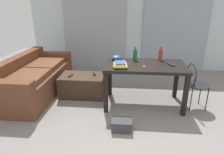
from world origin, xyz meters
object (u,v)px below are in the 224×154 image
object	(u,v)px
scissors	(144,66)
shoebox	(122,125)
coffee_table	(83,85)
bottle_far	(161,54)
tv_remote_primary	(94,74)
tv_remote_on_table	(171,64)
wire_chair	(195,81)
tv_remote_secondary	(70,76)
couch	(34,79)
book_stack	(120,64)
bottle_near	(135,55)
bowl	(117,58)
craft_table	(145,70)

from	to	relation	value
scissors	shoebox	bearing A→B (deg)	-114.37
coffee_table	shoebox	size ratio (longest dim) A/B	2.88
bottle_far	tv_remote_primary	bearing A→B (deg)	177.46
scissors	tv_remote_on_table	bearing A→B (deg)	12.10
wire_chair	tv_remote_secondary	distance (m)	2.28
couch	tv_remote_primary	xyz separation A→B (m)	(1.24, 0.07, 0.12)
book_stack	shoebox	xyz separation A→B (m)	(0.07, -0.66, -0.72)
tv_remote_on_table	book_stack	bearing A→B (deg)	167.81
coffee_table	scissors	size ratio (longest dim) A/B	8.61
tv_remote_on_table	scissors	size ratio (longest dim) A/B	1.75
bottle_near	shoebox	xyz separation A→B (m)	(-0.19, -1.06, -0.79)
wire_chair	scissors	distance (m)	0.92
bottle_near	tv_remote_primary	distance (m)	0.91
coffee_table	bowl	bearing A→B (deg)	-4.71
bowl	coffee_table	bearing A→B (deg)	175.29
coffee_table	book_stack	size ratio (longest dim) A/B	2.61
book_stack	tv_remote_primary	distance (m)	0.83
bottle_near	bowl	xyz separation A→B (m)	(-0.34, -0.01, -0.05)
bottle_far	tv_remote_primary	world-z (taller)	bottle_far
bottle_near	couch	bearing A→B (deg)	178.88
wire_chair	tv_remote_on_table	distance (m)	0.50
bottle_near	bottle_far	bearing A→B (deg)	7.16
bottle_far	tv_remote_secondary	bearing A→B (deg)	-177.46
craft_table	shoebox	size ratio (longest dim) A/B	4.65
couch	bowl	size ratio (longest dim) A/B	10.54
couch	tv_remote_on_table	world-z (taller)	tv_remote_on_table
bottle_near	bowl	distance (m)	0.34
tv_remote_primary	shoebox	xyz separation A→B (m)	(0.61, -1.18, -0.35)
book_stack	couch	bearing A→B (deg)	165.96
couch	bottle_far	xyz separation A→B (m)	(2.50, 0.02, 0.56)
bottle_far	book_stack	size ratio (longest dim) A/B	0.78
scissors	coffee_table	bearing A→B (deg)	162.00
couch	shoebox	bearing A→B (deg)	-30.90
scissors	tv_remote_primary	bearing A→B (deg)	154.37
couch	tv_remote_primary	size ratio (longest dim) A/B	13.70
tv_remote_primary	tv_remote_secondary	world-z (taller)	tv_remote_primary
tv_remote_primary	coffee_table	bearing A→B (deg)	179.27
couch	bottle_far	size ratio (longest dim) A/B	8.03
coffee_table	bottle_far	distance (m)	1.63
bottle_far	tv_remote_secondary	distance (m)	1.77
tv_remote_primary	tv_remote_secondary	size ratio (longest dim) A/B	1.05
scissors	tv_remote_primary	world-z (taller)	scissors
craft_table	wire_chair	distance (m)	0.87
couch	shoebox	distance (m)	2.16
bottle_near	bottle_far	size ratio (longest dim) A/B	0.96
tv_remote_secondary	shoebox	distance (m)	1.53
craft_table	scissors	distance (m)	0.15
book_stack	bottle_far	bearing A→B (deg)	32.60
wire_chair	scissors	world-z (taller)	wire_chair
couch	craft_table	bearing A→B (deg)	-7.11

